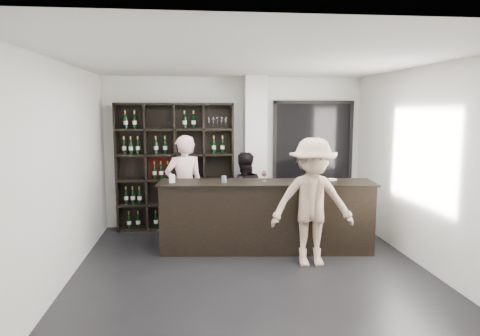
{
  "coord_description": "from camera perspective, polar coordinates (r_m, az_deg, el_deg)",
  "views": [
    {
      "loc": [
        -0.79,
        -5.55,
        2.29
      ],
      "look_at": [
        -0.08,
        1.1,
        1.36
      ],
      "focal_mm": 32.0,
      "sensor_mm": 36.0,
      "label": 1
    }
  ],
  "objects": [
    {
      "name": "card_stand",
      "position": [
        6.81,
        -9.05,
        -1.41
      ],
      "size": [
        0.1,
        0.07,
        0.13
      ],
      "primitive_type": "cube",
      "rotation": [
        0.0,
        0.0,
        0.29
      ],
      "color": "white",
      "rests_on": "tasting_counter"
    },
    {
      "name": "wine_glass",
      "position": [
        6.85,
        3.23,
        -1.02
      ],
      "size": [
        0.1,
        0.1,
        0.19
      ],
      "primitive_type": null,
      "rotation": [
        0.0,
        0.0,
        -0.27
      ],
      "color": "white",
      "rests_on": "tasting_counter"
    },
    {
      "name": "taster_pink",
      "position": [
        7.53,
        -7.43,
        -2.64
      ],
      "size": [
        0.76,
        0.6,
        1.84
      ],
      "primitive_type": "imported",
      "rotation": [
        0.0,
        0.0,
        3.4
      ],
      "color": "#F4C4C8",
      "rests_on": "floor"
    },
    {
      "name": "napkin_stack",
      "position": [
        7.15,
        12.06,
        -1.5
      ],
      "size": [
        0.16,
        0.16,
        0.02
      ],
      "primitive_type": "cube",
      "rotation": [
        0.0,
        0.0,
        0.27
      ],
      "color": "white",
      "rests_on": "tasting_counter"
    },
    {
      "name": "wine_shelf",
      "position": [
        8.2,
        -8.59,
        0.16
      ],
      "size": [
        2.2,
        0.35,
        2.4
      ],
      "primitive_type": null,
      "color": "black",
      "rests_on": "floor"
    },
    {
      "name": "floor",
      "position": [
        6.06,
        1.88,
        -14.37
      ],
      "size": [
        5.0,
        5.5,
        0.01
      ],
      "primitive_type": "cube",
      "color": "black",
      "rests_on": "ground"
    },
    {
      "name": "structural_column",
      "position": [
        8.15,
        1.95,
        1.97
      ],
      "size": [
        0.4,
        0.4,
        2.9
      ],
      "primitive_type": "cube",
      "color": "silver",
      "rests_on": "floor"
    },
    {
      "name": "glass_panel",
      "position": [
        8.61,
        9.68,
        1.85
      ],
      "size": [
        1.6,
        0.08,
        2.1
      ],
      "color": "black",
      "rests_on": "floor"
    },
    {
      "name": "customer",
      "position": [
        6.34,
        9.62,
        -4.53
      ],
      "size": [
        1.23,
        0.73,
        1.88
      ],
      "primitive_type": "imported",
      "rotation": [
        0.0,
        0.0,
        -0.03
      ],
      "color": "tan",
      "rests_on": "floor"
    },
    {
      "name": "taster_black",
      "position": [
        7.72,
        0.48,
        -3.51
      ],
      "size": [
        0.75,
        0.58,
        1.53
      ],
      "primitive_type": "imported",
      "rotation": [
        0.0,
        0.0,
        3.15
      ],
      "color": "black",
      "rests_on": "floor"
    },
    {
      "name": "spit_cup",
      "position": [
        6.76,
        -2.15,
        -1.5
      ],
      "size": [
        0.09,
        0.09,
        0.11
      ],
      "primitive_type": "cylinder",
      "rotation": [
        0.0,
        0.0,
        0.16
      ],
      "color": "#A1BDCA",
      "rests_on": "tasting_counter"
    },
    {
      "name": "tasting_counter",
      "position": [
        6.96,
        3.51,
        -6.43
      ],
      "size": [
        3.44,
        0.71,
        1.13
      ],
      "rotation": [
        0.0,
        0.0,
        -0.1
      ],
      "color": "black",
      "rests_on": "floor"
    }
  ]
}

